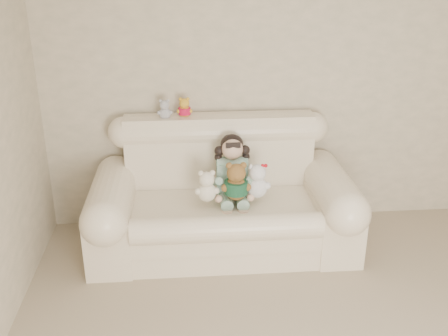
% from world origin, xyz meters
% --- Properties ---
extents(wall_back, '(4.50, 0.00, 4.50)m').
position_xyz_m(wall_back, '(0.00, 2.50, 1.30)').
color(wall_back, tan).
rests_on(wall_back, ground).
extents(sofa, '(2.10, 0.95, 1.03)m').
position_xyz_m(sofa, '(-0.79, 2.00, 0.52)').
color(sofa, '#FFF1CD').
rests_on(sofa, floor).
extents(seated_child, '(0.33, 0.40, 0.53)m').
position_xyz_m(seated_child, '(-0.71, 2.08, 0.69)').
color(seated_child, '#2A7752').
rests_on(seated_child, sofa).
extents(brown_teddy, '(0.28, 0.25, 0.36)m').
position_xyz_m(brown_teddy, '(-0.70, 1.86, 0.68)').
color(brown_teddy, brown).
rests_on(brown_teddy, sofa).
extents(white_cat, '(0.26, 0.24, 0.33)m').
position_xyz_m(white_cat, '(-0.53, 1.89, 0.67)').
color(white_cat, white).
rests_on(white_cat, sofa).
extents(cream_teddy, '(0.20, 0.16, 0.30)m').
position_xyz_m(cream_teddy, '(-0.92, 1.85, 0.65)').
color(cream_teddy, white).
rests_on(cream_teddy, sofa).
extents(yellow_mini_bear, '(0.13, 0.10, 0.20)m').
position_xyz_m(yellow_mini_bear, '(-1.07, 2.37, 1.11)').
color(yellow_mini_bear, gold).
rests_on(yellow_mini_bear, sofa).
extents(grey_mini_plush, '(0.14, 0.12, 0.20)m').
position_xyz_m(grey_mini_plush, '(-1.23, 2.34, 1.11)').
color(grey_mini_plush, silver).
rests_on(grey_mini_plush, sofa).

